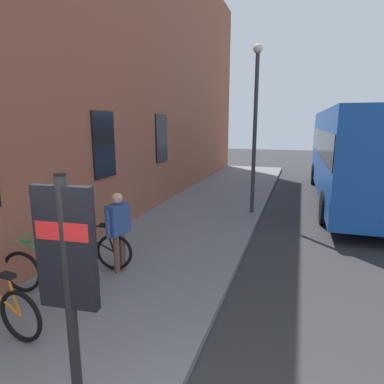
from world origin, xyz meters
TOP-DOWN VIEW (x-y plane):
  - ground at (6.00, -1.00)m, footprint 60.00×60.00m
  - sidewalk_pavement at (8.00, 1.75)m, footprint 24.00×3.50m
  - station_facade at (8.99, 3.80)m, footprint 22.00×0.65m
  - bicycle_under_window at (2.55, 2.70)m, footprint 0.48×1.77m
  - bicycle_by_door at (3.64, 2.73)m, footprint 0.51×1.75m
  - transit_info_sign at (0.72, 0.79)m, footprint 0.14×0.56m
  - city_bus at (11.96, -3.00)m, footprint 10.53×2.75m
  - pedestrian_by_facade at (3.72, 2.10)m, footprint 0.57×0.32m
  - street_lamp at (8.81, 0.30)m, footprint 0.28×0.28m

SIDE VIEW (x-z plane):
  - ground at x=6.00m, z-range 0.00..0.00m
  - sidewalk_pavement at x=8.00m, z-range 0.00..0.12m
  - bicycle_under_window at x=2.55m, z-range 0.02..1.00m
  - bicycle_by_door at x=3.64m, z-range 0.02..1.00m
  - pedestrian_by_facade at x=3.72m, z-range 0.29..1.83m
  - transit_info_sign at x=0.72m, z-range 0.52..2.92m
  - city_bus at x=11.96m, z-range 0.24..3.59m
  - street_lamp at x=8.81m, z-range 0.60..5.64m
  - station_facade at x=8.99m, z-range 0.00..9.51m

